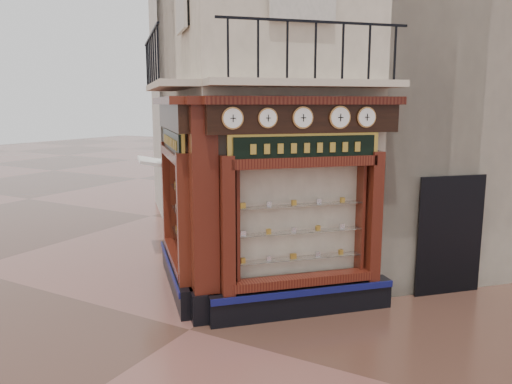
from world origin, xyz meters
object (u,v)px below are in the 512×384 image
Objects in this scene: clock_e at (366,117)px; awning at (158,255)px; corner_pilaster at (204,214)px; signboard_right at (306,148)px; clock_a at (233,118)px; clock_c at (303,118)px; signboard_left at (173,142)px; clock_d at (340,117)px; clock_b at (268,118)px.

awning is at bearing 125.66° from clock_e.
corner_pilaster reaches higher than signboard_right.
clock_a is at bearing -175.23° from signboard_right.
clock_c is 2.98m from signboard_left.
clock_d is (0.49, 0.49, 0.00)m from clock_c.
signboard_right is at bearing 4.77° from clock_a.
signboard_left reaches higher than signboard_right.
clock_b is 0.90× the size of clock_c.
clock_b is at bearing -22.65° from corner_pilaster.
awning is (-4.81, 1.78, -3.62)m from clock_c.
clock_c reaches higher than signboard_left.
clock_c is at bearing -155.27° from awning.
clock_b reaches higher than signboard_left.
clock_c reaches higher than clock_a.
awning is (-5.66, 0.93, -3.62)m from clock_e.
corner_pilaster reaches higher than clock_b.
clock_e is at bearing -0.00° from clock_c.
signboard_left is at bearing 100.25° from corner_pilaster.
clock_a is at bearing -45.22° from corner_pilaster.
clock_c is at bearing 180.00° from clock_d.
corner_pilaster is 10.87× the size of clock_a.
clock_c is 6.28m from awning.
signboard_left is (-2.06, 1.02, -0.52)m from clock_a.
clock_a is 1.91m from clock_d.
corner_pilaster reaches higher than awning.
clock_a is at bearing -180.00° from clock_b.
signboard_left is at bearing -175.77° from awning.
awning is 3.98m from signboard_left.
awning is at bearing 114.73° from clock_c.
awning is 0.67× the size of signboard_right.
clock_b is (1.03, 0.42, 1.67)m from corner_pilaster.
corner_pilaster is at bearing -173.26° from awning.
signboard_right is at bearing -10.25° from corner_pilaster.
clock_e is at bearing -8.54° from corner_pilaster.
clock_a reaches higher than awning.
clock_c is 0.19× the size of signboard_right.
clock_a is 0.92× the size of clock_d.
signboard_right is (0.86, 1.02, -0.52)m from clock_a.
corner_pilaster reaches higher than clock_c.
signboard_right is (4.81, -1.63, 3.10)m from awning.
clock_b is (0.42, 0.42, 0.00)m from clock_a.
clock_d is at bearing -0.00° from clock_c.
clock_c reaches higher than signboard_right.
signboard_right is at bearing 169.25° from clock_d.
signboard_left is at bearing 108.78° from clock_a.
clock_e reaches higher than signboard_right.
clock_e is 1.22m from signboard_right.
clock_d is (0.93, 0.93, 0.00)m from clock_b.
clock_c is 0.69m from clock_d.
clock_d is (1.35, 1.35, 0.00)m from clock_a.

